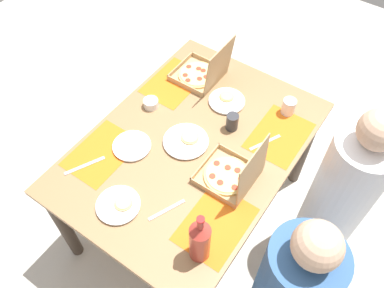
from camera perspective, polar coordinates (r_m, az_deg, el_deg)
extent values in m
plane|color=beige|center=(2.72, 0.00, -9.64)|extent=(6.00, 6.00, 0.00)
cylinder|color=#3F3328|center=(2.88, 0.05, 7.52)|extent=(0.07, 0.07, 0.73)
cylinder|color=#3F3328|center=(2.38, -17.89, -10.90)|extent=(0.07, 0.07, 0.73)
cylinder|color=#3F3328|center=(2.65, 15.75, -0.49)|extent=(0.07, 0.07, 0.73)
cube|color=#936D47|center=(2.09, 0.00, -0.25)|extent=(1.38, 0.99, 0.03)
cube|color=orange|center=(2.38, -2.61, 8.77)|extent=(0.36, 0.26, 0.00)
cube|color=orange|center=(2.09, -12.77, -1.23)|extent=(0.36, 0.26, 0.00)
cube|color=orange|center=(2.16, 12.37, 1.22)|extent=(0.36, 0.26, 0.00)
cube|color=orange|center=(1.84, 3.39, -11.33)|extent=(0.36, 0.26, 0.00)
cube|color=tan|center=(2.41, 0.78, 9.70)|extent=(0.26, 0.26, 0.01)
cube|color=tan|center=(2.48, 2.48, 11.64)|extent=(0.01, 0.26, 0.03)
cube|color=tan|center=(2.32, -0.99, 8.26)|extent=(0.01, 0.26, 0.03)
cube|color=tan|center=(2.45, -1.70, 11.16)|extent=(0.26, 0.01, 0.03)
cube|color=tan|center=(2.35, 3.37, 8.79)|extent=(0.26, 0.01, 0.03)
cylinder|color=#E0B76B|center=(2.41, 0.79, 9.85)|extent=(0.23, 0.23, 0.01)
cylinder|color=#EFD67F|center=(2.40, 0.79, 9.99)|extent=(0.21, 0.21, 0.00)
cylinder|color=red|center=(2.36, -0.59, 9.08)|extent=(0.03, 0.03, 0.00)
cylinder|color=red|center=(2.37, 1.08, 9.30)|extent=(0.03, 0.03, 0.00)
cylinder|color=red|center=(2.38, 2.01, 9.56)|extent=(0.03, 0.03, 0.00)
cylinder|color=red|center=(2.42, 1.61, 10.45)|extent=(0.03, 0.03, 0.00)
cylinder|color=red|center=(2.43, 0.95, 10.71)|extent=(0.03, 0.03, 0.00)
cylinder|color=red|center=(2.44, -0.46, 10.98)|extent=(0.03, 0.03, 0.00)
cylinder|color=red|center=(2.39, -0.98, 9.81)|extent=(0.03, 0.03, 0.00)
cube|color=tan|center=(2.25, 3.93, 11.24)|extent=(0.26, 0.04, 0.26)
cube|color=tan|center=(1.97, 4.96, -4.62)|extent=(0.26, 0.26, 0.01)
cube|color=tan|center=(2.02, 6.89, -1.83)|extent=(0.01, 0.26, 0.03)
cube|color=tan|center=(1.89, 2.96, -6.99)|extent=(0.01, 0.26, 0.03)
cube|color=tan|center=(1.98, 1.89, -2.59)|extent=(0.26, 0.01, 0.03)
cube|color=tan|center=(1.92, 8.20, -6.12)|extent=(0.26, 0.01, 0.03)
cylinder|color=#E0B76B|center=(1.96, 4.97, -4.47)|extent=(0.23, 0.23, 0.01)
cylinder|color=#EFD67F|center=(1.95, 4.99, -4.35)|extent=(0.21, 0.21, 0.00)
cylinder|color=red|center=(1.92, 4.04, -5.50)|extent=(0.03, 0.03, 0.00)
cylinder|color=red|center=(1.91, 6.10, -6.17)|extent=(0.03, 0.03, 0.00)
cylinder|color=red|center=(1.94, 7.05, -4.93)|extent=(0.03, 0.03, 0.00)
cylinder|color=red|center=(1.97, 6.50, -3.74)|extent=(0.03, 0.03, 0.00)
cylinder|color=red|center=(1.97, 5.12, -3.36)|extent=(0.03, 0.03, 0.00)
cylinder|color=red|center=(1.98, 3.55, -2.74)|extent=(0.03, 0.03, 0.00)
cylinder|color=red|center=(1.94, 2.92, -4.59)|extent=(0.03, 0.03, 0.00)
cube|color=tan|center=(1.80, 8.66, -3.72)|extent=(0.26, 0.02, 0.26)
cylinder|color=white|center=(2.27, 4.97, 6.05)|extent=(0.20, 0.20, 0.01)
cylinder|color=white|center=(2.26, 4.98, 6.18)|extent=(0.20, 0.20, 0.01)
cylinder|color=#E0B76B|center=(2.28, 4.98, 6.75)|extent=(0.08, 0.08, 0.01)
cylinder|color=#EFD67F|center=(2.27, 4.99, 6.86)|extent=(0.07, 0.07, 0.00)
cylinder|color=white|center=(1.91, -10.46, -8.63)|extent=(0.20, 0.20, 0.01)
cylinder|color=white|center=(1.90, -10.49, -8.51)|extent=(0.21, 0.21, 0.01)
cylinder|color=#E0B76B|center=(1.89, -9.77, -8.31)|extent=(0.08, 0.08, 0.01)
cylinder|color=#EFD67F|center=(1.89, -9.79, -8.22)|extent=(0.07, 0.07, 0.00)
cylinder|color=white|center=(2.08, -8.56, -0.35)|extent=(0.19, 0.19, 0.01)
cylinder|color=white|center=(2.08, -8.59, -0.22)|extent=(0.20, 0.20, 0.01)
cylinder|color=white|center=(2.08, -0.89, 0.30)|extent=(0.23, 0.23, 0.01)
cylinder|color=white|center=(2.07, -0.89, 0.43)|extent=(0.24, 0.24, 0.01)
cylinder|color=#E0B76B|center=(2.08, -0.30, 0.96)|extent=(0.10, 0.10, 0.01)
cylinder|color=#EFD67F|center=(2.07, -0.30, 1.06)|extent=(0.08, 0.08, 0.00)
cylinder|color=#B2382D|center=(1.68, 1.11, -13.85)|extent=(0.09, 0.09, 0.22)
cone|color=#B2382D|center=(1.57, 1.18, -12.01)|extent=(0.09, 0.09, 0.04)
cylinder|color=#B2382D|center=(1.52, 1.21, -11.29)|extent=(0.03, 0.03, 0.06)
cylinder|color=red|center=(1.49, 1.24, -10.73)|extent=(0.03, 0.03, 0.01)
cylinder|color=silver|center=(2.24, 13.62, 5.21)|extent=(0.07, 0.07, 0.09)
cylinder|color=#333338|center=(2.12, 5.75, 3.16)|extent=(0.07, 0.07, 0.10)
cylinder|color=white|center=(2.24, -5.88, 5.80)|extent=(0.08, 0.08, 0.05)
cube|color=#B7B7BC|center=(1.87, -3.62, -9.37)|extent=(0.18, 0.09, 0.00)
cube|color=#B7B7BC|center=(2.11, 10.37, 0.20)|extent=(0.18, 0.10, 0.00)
cube|color=#B7B7BC|center=(2.06, -15.05, -3.00)|extent=(0.20, 0.11, 0.00)
cylinder|color=white|center=(2.34, 20.15, -7.34)|extent=(0.32, 0.32, 0.99)
sphere|color=#D1A889|center=(1.88, 25.15, 1.81)|extent=(0.19, 0.19, 0.19)
sphere|color=#D1A889|center=(1.52, 17.46, -13.68)|extent=(0.19, 0.19, 0.19)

